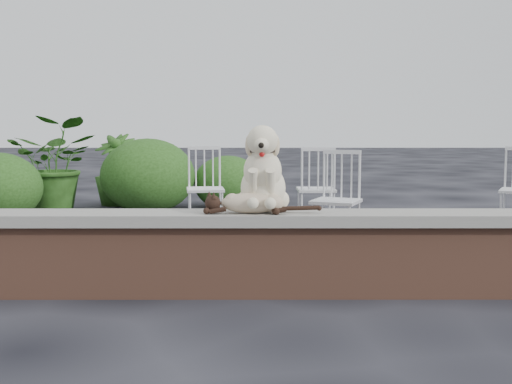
{
  "coord_description": "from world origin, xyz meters",
  "views": [
    {
      "loc": [
        -0.76,
        -4.33,
        1.17
      ],
      "look_at": [
        -0.76,
        0.2,
        0.7
      ],
      "focal_mm": 44.29,
      "sensor_mm": 36.0,
      "label": 1
    }
  ],
  "objects_px": {
    "dog": "(263,167)",
    "potted_plant_b": "(115,169)",
    "potted_plant_a": "(56,164)",
    "chair_c": "(316,188)",
    "cat": "(252,202)",
    "chair_a": "(205,188)",
    "chair_b": "(336,199)"
  },
  "relations": [
    {
      "from": "potted_plant_b",
      "to": "potted_plant_a",
      "type": "bearing_deg",
      "value": -140.03
    },
    {
      "from": "dog",
      "to": "potted_plant_b",
      "type": "height_order",
      "value": "dog"
    },
    {
      "from": "cat",
      "to": "potted_plant_b",
      "type": "distance_m",
      "value": 5.49
    },
    {
      "from": "chair_b",
      "to": "chair_c",
      "type": "xyz_separation_m",
      "value": [
        -0.09,
        1.12,
        0.0
      ]
    },
    {
      "from": "chair_c",
      "to": "potted_plant_a",
      "type": "relative_size",
      "value": 0.72
    },
    {
      "from": "potted_plant_a",
      "to": "potted_plant_b",
      "type": "xyz_separation_m",
      "value": [
        0.69,
        0.58,
        -0.12
      ]
    },
    {
      "from": "chair_c",
      "to": "potted_plant_a",
      "type": "height_order",
      "value": "potted_plant_a"
    },
    {
      "from": "chair_a",
      "to": "potted_plant_a",
      "type": "relative_size",
      "value": 0.72
    },
    {
      "from": "chair_b",
      "to": "potted_plant_a",
      "type": "xyz_separation_m",
      "value": [
        -3.56,
        2.74,
        0.18
      ]
    },
    {
      "from": "chair_b",
      "to": "dog",
      "type": "bearing_deg",
      "value": -91.09
    },
    {
      "from": "cat",
      "to": "chair_a",
      "type": "xyz_separation_m",
      "value": [
        -0.55,
        2.9,
        -0.19
      ]
    },
    {
      "from": "chair_c",
      "to": "potted_plant_b",
      "type": "height_order",
      "value": "potted_plant_b"
    },
    {
      "from": "potted_plant_b",
      "to": "dog",
      "type": "bearing_deg",
      "value": -66.57
    },
    {
      "from": "cat",
      "to": "potted_plant_a",
      "type": "relative_size",
      "value": 0.72
    },
    {
      "from": "chair_b",
      "to": "chair_c",
      "type": "distance_m",
      "value": 1.12
    },
    {
      "from": "cat",
      "to": "chair_a",
      "type": "distance_m",
      "value": 2.96
    },
    {
      "from": "dog",
      "to": "potted_plant_b",
      "type": "xyz_separation_m",
      "value": [
        -2.14,
        4.93,
        -0.35
      ]
    },
    {
      "from": "cat",
      "to": "chair_b",
      "type": "relative_size",
      "value": 1.0
    },
    {
      "from": "dog",
      "to": "potted_plant_b",
      "type": "distance_m",
      "value": 5.39
    },
    {
      "from": "cat",
      "to": "potted_plant_a",
      "type": "height_order",
      "value": "potted_plant_a"
    },
    {
      "from": "dog",
      "to": "potted_plant_b",
      "type": "relative_size",
      "value": 0.58
    },
    {
      "from": "dog",
      "to": "chair_a",
      "type": "distance_m",
      "value": 2.86
    },
    {
      "from": "dog",
      "to": "chair_b",
      "type": "xyz_separation_m",
      "value": [
        0.73,
        1.61,
        -0.42
      ]
    },
    {
      "from": "chair_a",
      "to": "potted_plant_b",
      "type": "distance_m",
      "value": 2.65
    },
    {
      "from": "cat",
      "to": "chair_b",
      "type": "height_order",
      "value": "chair_b"
    },
    {
      "from": "cat",
      "to": "chair_a",
      "type": "height_order",
      "value": "chair_a"
    },
    {
      "from": "chair_c",
      "to": "potted_plant_b",
      "type": "distance_m",
      "value": 3.54
    },
    {
      "from": "potted_plant_a",
      "to": "dog",
      "type": "bearing_deg",
      "value": -56.98
    },
    {
      "from": "chair_b",
      "to": "chair_c",
      "type": "height_order",
      "value": "same"
    },
    {
      "from": "dog",
      "to": "potted_plant_a",
      "type": "distance_m",
      "value": 5.2
    },
    {
      "from": "chair_c",
      "to": "potted_plant_b",
      "type": "xyz_separation_m",
      "value": [
        -2.78,
        2.2,
        0.06
      ]
    },
    {
      "from": "potted_plant_a",
      "to": "potted_plant_b",
      "type": "distance_m",
      "value": 0.91
    }
  ]
}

